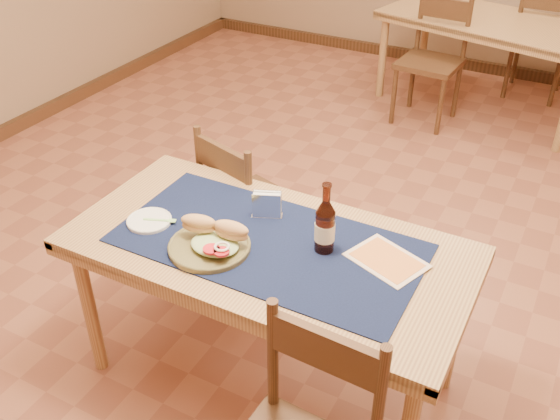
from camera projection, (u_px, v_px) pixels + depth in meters
The scene contains 14 objects.
room at pixel (356, 24), 2.68m from camera, with size 6.04×7.04×2.84m.
main_table at pixel (268, 260), 2.50m from camera, with size 1.60×0.80×0.75m.
placemat at pixel (268, 243), 2.45m from camera, with size 1.20×0.60×0.01m, color #10193D.
baseboard at pixel (340, 269), 3.43m from camera, with size 6.00×7.00×0.10m.
back_table at pixel (494, 30), 4.96m from camera, with size 1.89×1.24×0.75m.
chair_main_far at pixel (248, 206), 3.18m from camera, with size 0.53×0.53×0.91m.
chair_back_near at pixel (432, 59), 4.88m from camera, with size 0.48×0.48×0.97m.
chair_back_far at pixel (542, 39), 5.25m from camera, with size 0.46×0.46×0.99m.
sandwich_plate at pixel (212, 242), 2.40m from camera, with size 0.32×0.32×0.12m.
side_plate at pixel (149, 220), 2.56m from camera, with size 0.18×0.18×0.02m.
fork at pixel (162, 220), 2.55m from camera, with size 0.13×0.07×0.00m.
beer_bottle at pixel (325, 226), 2.35m from camera, with size 0.08×0.08×0.30m.
napkin_holder at pixel (267, 205), 2.58m from camera, with size 0.14×0.09×0.11m.
menu_card at pixel (387, 260), 2.35m from camera, with size 0.33×0.29×0.01m.
Camera 1 is at (0.97, -2.52, 2.22)m, focal length 40.00 mm.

